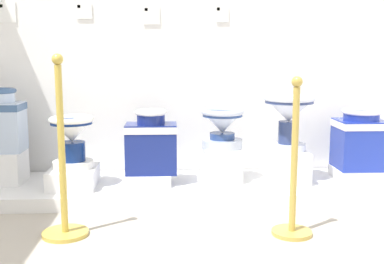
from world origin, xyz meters
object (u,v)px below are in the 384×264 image
antique_toilet_slender_white (289,113)px  plinth_block_central_ornate (358,173)px  antique_toilet_central_ornate (360,138)px  info_placard_first (7,12)px  antique_toilet_pale_glazed (2,120)px  antique_toilet_tall_cobalt (222,125)px  plinth_block_slender_white (287,165)px  info_placard_third (151,15)px  antique_toilet_leftmost (72,136)px  stanchion_post_near_right (293,187)px  antique_toilet_rightmost (151,142)px  plinth_block_leftmost (74,177)px  plinth_block_tall_cobalt (222,164)px  plinth_block_pale_glazed (5,167)px  plinth_block_rightmost (152,178)px  stanchion_post_near_left (63,185)px  info_placard_second (84,11)px  info_placard_fourth (222,14)px

antique_toilet_slender_white → plinth_block_central_ornate: antique_toilet_slender_white is taller
antique_toilet_central_ornate → info_placard_first: size_ratio=2.90×
antique_toilet_pale_glazed → antique_toilet_tall_cobalt: (1.65, 0.01, -0.05)m
plinth_block_slender_white → info_placard_third: 1.59m
antique_toilet_leftmost → stanchion_post_near_right: (1.43, -0.76, -0.18)m
antique_toilet_rightmost → antique_toilet_tall_cobalt: size_ratio=1.47×
plinth_block_leftmost → plinth_block_tall_cobalt: bearing=6.9°
antique_toilet_rightmost → plinth_block_tall_cobalt: size_ratio=1.55×
antique_toilet_central_ornate → plinth_block_pale_glazed: bearing=-179.9°
antique_toilet_tall_cobalt → info_placard_third: 1.05m
plinth_block_tall_cobalt → stanchion_post_near_right: stanchion_post_near_right is taller
antique_toilet_central_ornate → antique_toilet_rightmost: bearing=-177.8°
antique_toilet_leftmost → plinth_block_rightmost: size_ratio=1.16×
stanchion_post_near_left → stanchion_post_near_right: (1.34, -0.05, -0.02)m
plinth_block_tall_cobalt → antique_toilet_central_ornate: 1.09m
plinth_block_pale_glazed → antique_toilet_leftmost: antique_toilet_leftmost is taller
info_placard_second → stanchion_post_near_right: bearing=-41.4°
plinth_block_rightmost → antique_toilet_rightmost: size_ratio=0.69×
antique_toilet_tall_cobalt → plinth_block_pale_glazed: bearing=-179.8°
antique_toilet_slender_white → antique_toilet_central_ornate: 0.61m
antique_toilet_tall_cobalt → plinth_block_leftmost: bearing=-173.1°
antique_toilet_leftmost → info_placard_fourth: (1.13, 0.47, 0.91)m
plinth_block_pale_glazed → stanchion_post_near_left: stanchion_post_near_left is taller
info_placard_first → info_placard_fourth: size_ratio=1.24×
plinth_block_pale_glazed → antique_toilet_tall_cobalt: antique_toilet_tall_cobalt is taller
plinth_block_central_ornate → info_placard_second: info_placard_second is taller
info_placard_first → plinth_block_leftmost: bearing=-39.8°
plinth_block_slender_white → antique_toilet_central_ornate: (0.57, 0.04, 0.20)m
plinth_block_central_ornate → stanchion_post_near_left: (-2.09, -0.85, 0.16)m
antique_toilet_pale_glazed → antique_toilet_rightmost: bearing=-2.9°
antique_toilet_tall_cobalt → info_placard_fourth: (0.03, 0.33, 0.85)m
antique_toilet_leftmost → antique_toilet_slender_white: (1.61, 0.10, 0.15)m
plinth_block_central_ornate → antique_toilet_central_ornate: size_ratio=0.83×
plinth_block_tall_cobalt → stanchion_post_near_left: (-1.02, -0.85, 0.08)m
antique_toilet_tall_cobalt → plinth_block_central_ornate: size_ratio=0.85×
info_placard_fourth → antique_toilet_rightmost: bearing=-144.9°
plinth_block_leftmost → info_placard_second: (0.04, 0.47, 1.23)m
info_placard_second → antique_toilet_pale_glazed: bearing=-149.3°
plinth_block_rightmost → antique_toilet_slender_white: bearing=1.3°
antique_toilet_rightmost → info_placard_first: bearing=160.6°
plinth_block_central_ornate → info_placard_fourth: info_placard_fourth is taller
antique_toilet_rightmost → antique_toilet_slender_white: bearing=1.3°
plinth_block_rightmost → info_placard_first: bearing=160.6°
plinth_block_tall_cobalt → info_placard_fourth: size_ratio=2.39×
plinth_block_leftmost → antique_toilet_tall_cobalt: size_ratio=1.18×
info_placard_third → plinth_block_tall_cobalt: bearing=-31.8°
antique_toilet_slender_white → info_placard_second: (-1.57, 0.37, 0.77)m
plinth_block_slender_white → info_placard_second: bearing=166.6°
plinth_block_slender_white → info_placard_first: bearing=170.2°
antique_toilet_pale_glazed → plinth_block_slender_white: bearing=-0.8°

